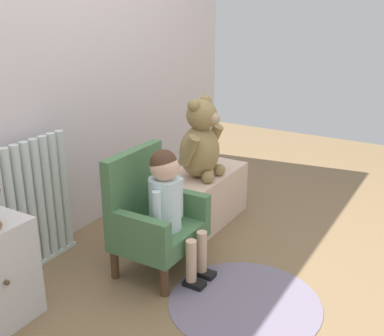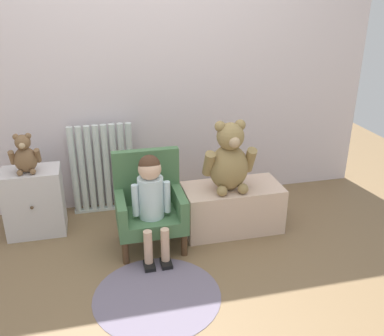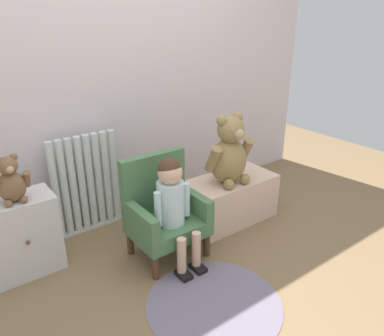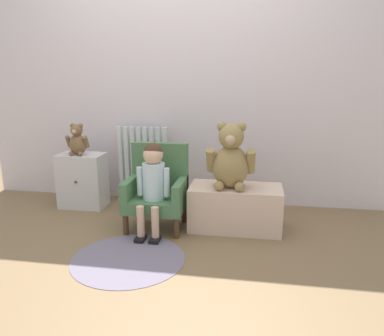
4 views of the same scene
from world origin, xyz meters
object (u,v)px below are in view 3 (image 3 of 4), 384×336
low_bench (229,200)px  floor_rug (214,303)px  radiator (86,184)px  child_armchair (163,211)px  large_teddy_bear (229,153)px  small_dresser (23,235)px  child_figure (173,198)px  small_teddy_bear (11,182)px

low_bench → floor_rug: size_ratio=0.95×
radiator → child_armchair: size_ratio=1.09×
large_teddy_bear → low_bench: bearing=33.5°
low_bench → floor_rug: 0.94m
small_dresser → child_figure: child_figure is taller
large_teddy_bear → floor_rug: size_ratio=0.67×
radiator → child_figure: (0.28, -0.67, 0.09)m
child_armchair → child_figure: child_figure is taller
child_figure → small_teddy_bear: small_teddy_bear is taller
large_teddy_bear → small_teddy_bear: (-1.37, 0.28, 0.05)m
child_armchair → small_teddy_bear: 0.91m
child_armchair → small_teddy_bear: (-0.80, 0.31, 0.31)m
small_dresser → small_teddy_bear: small_teddy_bear is taller
child_figure → floor_rug: 0.65m
child_figure → child_armchair: bearing=90.0°
radiator → small_teddy_bear: size_ratio=2.57×
small_dresser → low_bench: small_dresser is taller
small_dresser → child_figure: size_ratio=0.71×
small_teddy_bear → floor_rug: (0.74, -0.89, -0.61)m
radiator → child_armchair: (0.28, -0.56, -0.05)m
small_teddy_bear → floor_rug: small_teddy_bear is taller
low_bench → large_teddy_bear: (-0.04, -0.03, 0.39)m
small_dresser → child_armchair: child_armchair is taller
radiator → floor_rug: radiator is taller
small_dresser → child_armchair: size_ratio=0.75×
low_bench → child_figure: bearing=-165.1°
small_dresser → child_figure: bearing=-29.7°
radiator → large_teddy_bear: bearing=-32.2°
child_figure → floor_rug: child_figure is taller
child_figure → large_teddy_bear: 0.60m
child_armchair → floor_rug: 0.66m
child_figure → floor_rug: (-0.05, -0.47, -0.44)m
radiator → large_teddy_bear: 1.03m
small_dresser → child_armchair: (0.79, -0.34, 0.06)m
radiator → large_teddy_bear: large_teddy_bear is taller
child_armchair → low_bench: (0.62, 0.05, -0.13)m
radiator → floor_rug: (0.23, -1.15, -0.35)m
low_bench → small_teddy_bear: size_ratio=2.55×
radiator → low_bench: (0.90, -0.51, -0.19)m
low_bench → small_dresser: bearing=168.6°
small_teddy_bear → child_armchair: bearing=-21.1°
child_armchair → low_bench: 0.63m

